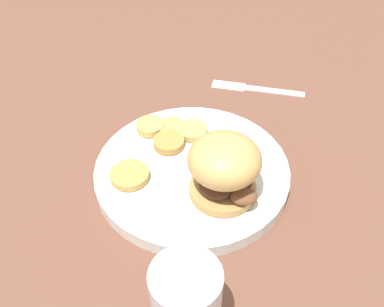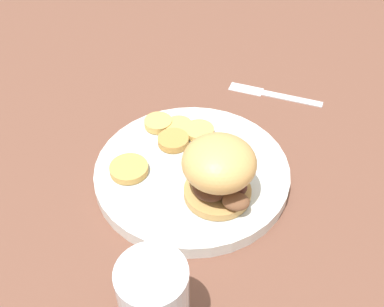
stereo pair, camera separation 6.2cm
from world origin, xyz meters
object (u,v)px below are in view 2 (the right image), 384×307
object	(u,v)px
sandwich	(219,170)
drinking_glass	(154,303)
dinner_plate	(192,171)
fork	(273,94)

from	to	relation	value
sandwich	drinking_glass	xyz separation A→B (m)	(-0.13, -0.14, -0.01)
sandwich	dinner_plate	bearing A→B (deg)	102.19
sandwich	fork	size ratio (longest dim) A/B	0.84
dinner_plate	fork	size ratio (longest dim) A/B	2.00
fork	drinking_glass	size ratio (longest dim) A/B	1.23
dinner_plate	drinking_glass	size ratio (longest dim) A/B	2.45
sandwich	fork	xyz separation A→B (m)	(0.19, 0.20, -0.07)
fork	dinner_plate	bearing A→B (deg)	-146.48
fork	drinking_glass	bearing A→B (deg)	-133.72
fork	drinking_glass	world-z (taller)	drinking_glass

